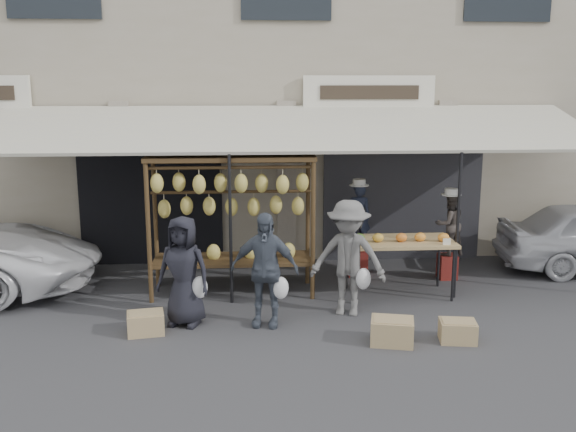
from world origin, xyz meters
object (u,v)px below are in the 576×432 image
object	(u,v)px
produce_table	(399,242)
vendor_right	(449,224)
customer_left	(184,271)
crate_near_a	(392,331)
banana_rack	(231,198)
customer_mid	(265,269)
vendor_left	(358,217)
crate_far	(146,323)
customer_right	(348,258)
crate_near_b	(458,331)

from	to	relation	value
produce_table	vendor_right	world-z (taller)	vendor_right
customer_left	crate_near_a	bearing A→B (deg)	-0.14
banana_rack	crate_near_a	bearing A→B (deg)	-45.91
produce_table	customer_mid	distance (m)	2.43
customer_mid	crate_near_a	size ratio (longest dim) A/B	2.96
customer_left	customer_mid	bearing A→B (deg)	12.29
vendor_right	vendor_left	bearing A→B (deg)	-23.82
vendor_right	crate_far	distance (m)	5.36
produce_table	customer_left	bearing A→B (deg)	-162.70
banana_rack	vendor_right	bearing A→B (deg)	8.38
vendor_right	customer_right	xyz separation A→B (m)	(-2.00, -1.60, -0.11)
vendor_left	crate_near_a	world-z (taller)	vendor_left
customer_mid	crate_far	bearing A→B (deg)	-161.10
customer_left	customer_right	distance (m)	2.35
crate_near_b	customer_mid	bearing A→B (deg)	162.93
customer_mid	crate_near_a	bearing A→B (deg)	-13.80
banana_rack	vendor_right	distance (m)	3.78
produce_table	crate_far	bearing A→B (deg)	-160.59
customer_left	crate_near_a	size ratio (longest dim) A/B	2.84
banana_rack	vendor_right	world-z (taller)	banana_rack
banana_rack	produce_table	world-z (taller)	banana_rack
vendor_left	customer_mid	xyz separation A→B (m)	(-1.70, -2.21, -0.24)
customer_left	crate_near_b	world-z (taller)	customer_left
customer_right	crate_far	distance (m)	2.98
produce_table	banana_rack	bearing A→B (deg)	174.17
vendor_left	customer_left	size ratio (longest dim) A/B	0.76
customer_mid	vendor_right	bearing A→B (deg)	42.57
vendor_right	customer_mid	xyz separation A→B (m)	(-3.22, -1.93, -0.16)
customer_right	crate_near_a	world-z (taller)	customer_right
vendor_left	customer_right	size ratio (longest dim) A/B	0.70
banana_rack	customer_left	world-z (taller)	banana_rack
customer_right	crate_far	bearing A→B (deg)	-150.96
customer_right	crate_near_b	bearing A→B (deg)	-22.43
produce_table	customer_right	size ratio (longest dim) A/B	1.00
vendor_right	produce_table	bearing A→B (deg)	23.93
vendor_left	banana_rack	bearing A→B (deg)	22.93
produce_table	customer_right	xyz separation A→B (m)	(-0.94, -0.79, -0.02)
customer_left	crate_far	xyz separation A→B (m)	(-0.50, -0.31, -0.63)
vendor_right	crate_near_a	world-z (taller)	vendor_right
customer_left	customer_mid	xyz separation A→B (m)	(1.12, -0.10, 0.03)
banana_rack	customer_left	xyz separation A→B (m)	(-0.65, -1.29, -0.79)
produce_table	crate_far	size ratio (longest dim) A/B	3.52
customer_left	customer_mid	size ratio (longest dim) A/B	0.96
banana_rack	customer_right	bearing A→B (deg)	-32.09
produce_table	customer_left	size ratio (longest dim) A/B	1.10
crate_far	banana_rack	bearing A→B (deg)	54.21
vendor_right	crate_far	bearing A→B (deg)	10.39
crate_far	vendor_left	bearing A→B (deg)	36.12
produce_table	crate_far	distance (m)	4.07
crate_near_b	customer_left	bearing A→B (deg)	166.48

